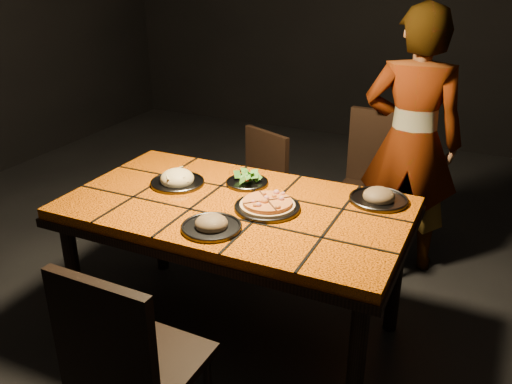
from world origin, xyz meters
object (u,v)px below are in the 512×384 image
at_px(chair_far_left, 256,187).
at_px(chair_far_right, 375,179).
at_px(diner, 411,142).
at_px(plate_pasta, 177,180).
at_px(dining_table, 236,218).
at_px(plate_pizza, 267,206).
at_px(chair_near, 128,361).

height_order(chair_far_left, chair_far_right, chair_far_right).
bearing_deg(diner, plate_pasta, 41.52).
xyz_separation_m(dining_table, plate_pizza, (0.16, 0.00, 0.10)).
height_order(chair_far_left, plate_pasta, plate_pasta).
relative_size(chair_far_left, plate_pizza, 2.26).
relative_size(chair_near, chair_far_left, 1.11).
xyz_separation_m(chair_far_right, plate_pizza, (-0.26, -1.06, 0.22)).
height_order(dining_table, diner, diner).
height_order(chair_near, plate_pizza, chair_near).
bearing_deg(chair_near, diner, -104.96).
relative_size(plate_pizza, plate_pasta, 1.32).
xyz_separation_m(dining_table, chair_far_right, (0.42, 1.07, -0.12)).
bearing_deg(chair_far_right, chair_far_left, -156.74).
height_order(diner, plate_pasta, diner).
xyz_separation_m(chair_near, plate_pasta, (-0.40, 0.97, 0.25)).
bearing_deg(chair_far_right, diner, 13.63).
bearing_deg(plate_pizza, dining_table, -178.40).
xyz_separation_m(dining_table, plate_pasta, (-0.37, 0.08, 0.10)).
height_order(chair_far_right, diner, diner).
bearing_deg(plate_pasta, diner, 46.23).
distance_m(chair_far_left, chair_far_right, 0.75).
xyz_separation_m(chair_near, chair_far_right, (0.40, 1.96, 0.03)).
bearing_deg(chair_far_left, diner, 42.18).
bearing_deg(diner, chair_near, 69.06).
height_order(chair_far_right, plate_pizza, chair_far_right).
distance_m(chair_far_left, diner, 0.99).
relative_size(dining_table, plate_pizza, 4.47).
distance_m(plate_pizza, plate_pasta, 0.54).
distance_m(chair_near, diner, 2.10).
relative_size(dining_table, chair_far_right, 1.69).
bearing_deg(plate_pizza, chair_near, -98.56).
relative_size(chair_far_left, diner, 0.51).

